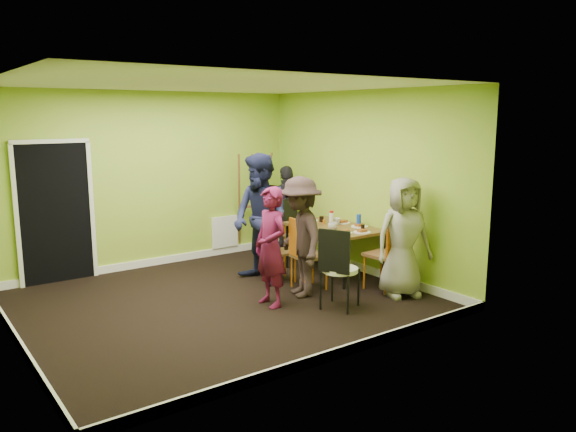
% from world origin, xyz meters
% --- Properties ---
extents(ground, '(5.00, 5.00, 0.00)m').
position_xyz_m(ground, '(0.00, 0.00, 0.00)').
color(ground, black).
rests_on(ground, ground).
extents(room_walls, '(5.04, 4.54, 2.82)m').
position_xyz_m(room_walls, '(-0.02, 0.04, 0.99)').
color(room_walls, '#98B22D').
rests_on(room_walls, ground).
extents(dining_table, '(0.90, 1.50, 0.75)m').
position_xyz_m(dining_table, '(2.05, 0.15, 0.70)').
color(dining_table, black).
rests_on(dining_table, ground).
extents(chair_left_far, '(0.45, 0.44, 0.94)m').
position_xyz_m(chair_left_far, '(1.09, 0.33, 0.53)').
color(chair_left_far, orange).
rests_on(chair_left_far, ground).
extents(chair_left_near, '(0.46, 0.46, 1.01)m').
position_xyz_m(chair_left_near, '(1.19, -0.21, 0.57)').
color(chair_left_near, orange).
rests_on(chair_left_near, ground).
extents(chair_back_end, '(0.58, 0.63, 1.04)m').
position_xyz_m(chair_back_end, '(2.01, 1.24, 0.73)').
color(chair_back_end, orange).
rests_on(chair_back_end, ground).
extents(chair_front_end, '(0.49, 0.49, 1.08)m').
position_xyz_m(chair_front_end, '(2.11, -0.95, 0.61)').
color(chair_front_end, orange).
rests_on(chair_front_end, ground).
extents(chair_bentwood, '(0.55, 0.54, 1.05)m').
position_xyz_m(chair_bentwood, '(1.03, -1.12, 0.58)').
color(chair_bentwood, black).
rests_on(chair_bentwood, ground).
extents(easel, '(0.72, 0.67, 1.79)m').
position_xyz_m(easel, '(1.77, 2.02, 0.88)').
color(easel, brown).
rests_on(easel, ground).
extents(plate_near_left, '(0.24, 0.24, 0.01)m').
position_xyz_m(plate_near_left, '(1.79, 0.54, 0.76)').
color(plate_near_left, white).
rests_on(plate_near_left, dining_table).
extents(plate_near_right, '(0.23, 0.23, 0.01)m').
position_xyz_m(plate_near_right, '(1.84, -0.33, 0.76)').
color(plate_near_right, white).
rests_on(plate_near_right, dining_table).
extents(plate_far_back, '(0.23, 0.23, 0.01)m').
position_xyz_m(plate_far_back, '(2.03, 0.70, 0.76)').
color(plate_far_back, white).
rests_on(plate_far_back, dining_table).
extents(plate_far_front, '(0.25, 0.25, 0.01)m').
position_xyz_m(plate_far_front, '(2.07, -0.45, 0.76)').
color(plate_far_front, white).
rests_on(plate_far_front, dining_table).
extents(plate_wall_back, '(0.22, 0.22, 0.01)m').
position_xyz_m(plate_wall_back, '(2.32, 0.25, 0.76)').
color(plate_wall_back, white).
rests_on(plate_wall_back, dining_table).
extents(plate_wall_front, '(0.26, 0.26, 0.01)m').
position_xyz_m(plate_wall_front, '(2.33, -0.12, 0.76)').
color(plate_wall_front, white).
rests_on(plate_wall_front, dining_table).
extents(thermos, '(0.07, 0.07, 0.20)m').
position_xyz_m(thermos, '(2.06, 0.22, 0.85)').
color(thermos, white).
rests_on(thermos, dining_table).
extents(blue_bottle, '(0.07, 0.07, 0.19)m').
position_xyz_m(blue_bottle, '(2.34, -0.09, 0.85)').
color(blue_bottle, '#173EAD').
rests_on(blue_bottle, dining_table).
extents(orange_bottle, '(0.04, 0.04, 0.07)m').
position_xyz_m(orange_bottle, '(2.03, 0.36, 0.79)').
color(orange_bottle, orange).
rests_on(orange_bottle, dining_table).
extents(glass_mid, '(0.06, 0.06, 0.10)m').
position_xyz_m(glass_mid, '(1.85, 0.38, 0.80)').
color(glass_mid, black).
rests_on(glass_mid, dining_table).
extents(glass_back, '(0.07, 0.07, 0.09)m').
position_xyz_m(glass_back, '(2.12, 0.54, 0.80)').
color(glass_back, black).
rests_on(glass_back, dining_table).
extents(glass_front, '(0.06, 0.06, 0.10)m').
position_xyz_m(glass_front, '(2.13, -0.40, 0.80)').
color(glass_front, black).
rests_on(glass_front, dining_table).
extents(cup_a, '(0.13, 0.13, 0.10)m').
position_xyz_m(cup_a, '(1.86, -0.03, 0.80)').
color(cup_a, white).
rests_on(cup_a, dining_table).
extents(cup_b, '(0.11, 0.11, 0.10)m').
position_xyz_m(cup_b, '(2.16, 0.22, 0.80)').
color(cup_b, white).
rests_on(cup_b, dining_table).
extents(person_standing, '(0.37, 0.56, 1.54)m').
position_xyz_m(person_standing, '(0.44, -0.49, 0.77)').
color(person_standing, '#5D0F35').
rests_on(person_standing, ground).
extents(person_left_far, '(0.83, 1.00, 1.89)m').
position_xyz_m(person_left_far, '(0.88, 0.41, 0.95)').
color(person_left_far, '#161A38').
rests_on(person_left_far, ground).
extents(person_left_near, '(0.89, 1.19, 1.63)m').
position_xyz_m(person_left_near, '(0.99, -0.39, 0.81)').
color(person_left_near, black).
rests_on(person_left_near, ground).
extents(person_back_end, '(0.99, 0.63, 1.57)m').
position_xyz_m(person_back_end, '(2.12, 1.46, 0.79)').
color(person_back_end, black).
rests_on(person_back_end, ground).
extents(person_front_end, '(0.91, 0.73, 1.62)m').
position_xyz_m(person_front_end, '(2.11, -1.21, 0.81)').
color(person_front_end, gray).
rests_on(person_front_end, ground).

